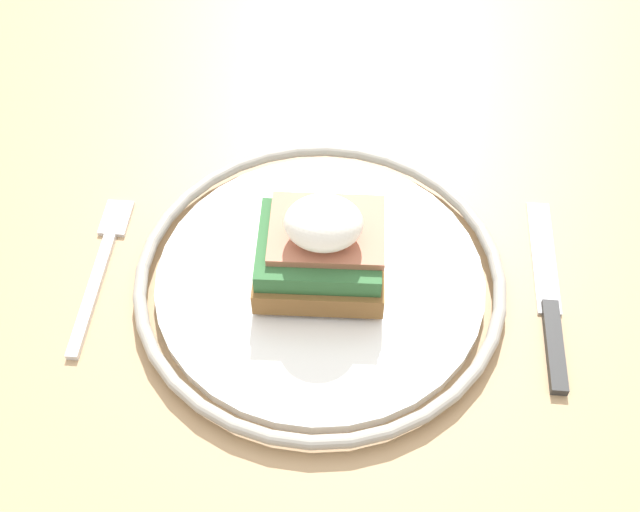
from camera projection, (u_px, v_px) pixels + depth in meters
The scene contains 5 objects.
dining_table at pixel (277, 351), 0.71m from camera, with size 1.06×0.84×0.77m.
plate at pixel (320, 278), 0.61m from camera, with size 0.28×0.28×0.02m.
sandwich at pixel (321, 248), 0.58m from camera, with size 0.09×0.08×0.08m.
fork at pixel (101, 265), 0.62m from camera, with size 0.02×0.15×0.00m.
knife at pixel (549, 306), 0.60m from camera, with size 0.02×0.18×0.01m.
Camera 1 is at (0.06, -0.37, 1.27)m, focal length 45.00 mm.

